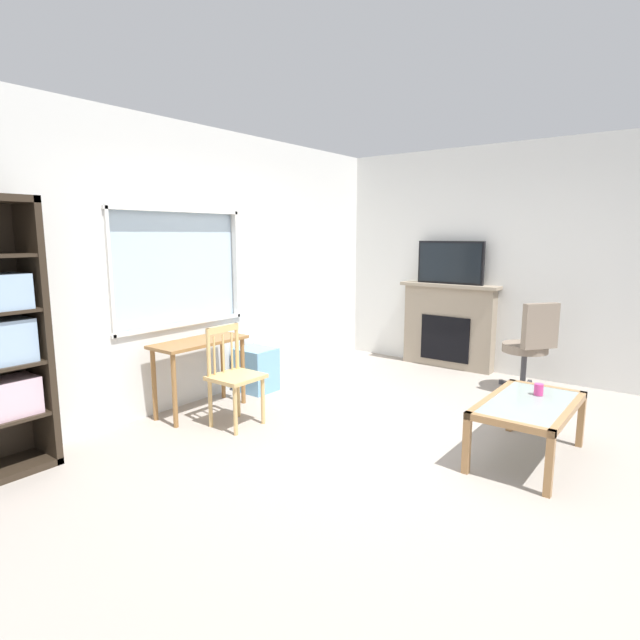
{
  "coord_description": "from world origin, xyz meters",
  "views": [
    {
      "loc": [
        -3.48,
        -1.92,
        1.7
      ],
      "look_at": [
        0.1,
        0.8,
        0.95
      ],
      "focal_mm": 28.64,
      "sensor_mm": 36.0,
      "label": 1
    }
  ],
  "objects_px": {
    "wooden_chair": "(233,375)",
    "plastic_drawer_unit": "(256,370)",
    "desk_under_window": "(200,353)",
    "sippy_cup": "(539,389)",
    "coffee_table": "(529,410)",
    "tv": "(450,263)",
    "fireplace": "(448,325)",
    "office_chair": "(531,343)"
  },
  "relations": [
    {
      "from": "wooden_chair",
      "to": "plastic_drawer_unit",
      "type": "distance_m",
      "value": 1.05
    },
    {
      "from": "desk_under_window",
      "to": "sippy_cup",
      "type": "distance_m",
      "value": 3.02
    },
    {
      "from": "plastic_drawer_unit",
      "to": "coffee_table",
      "type": "xyz_separation_m",
      "value": [
        -0.0,
        -2.88,
        0.16
      ]
    },
    {
      "from": "wooden_chair",
      "to": "plastic_drawer_unit",
      "type": "bearing_deg",
      "value": 33.34
    },
    {
      "from": "desk_under_window",
      "to": "sippy_cup",
      "type": "bearing_deg",
      "value": -70.48
    },
    {
      "from": "tv",
      "to": "coffee_table",
      "type": "xyz_separation_m",
      "value": [
        -2.24,
        -1.63,
        -0.96
      ]
    },
    {
      "from": "fireplace",
      "to": "coffee_table",
      "type": "bearing_deg",
      "value": -144.25
    },
    {
      "from": "plastic_drawer_unit",
      "to": "office_chair",
      "type": "bearing_deg",
      "value": -54.1
    },
    {
      "from": "desk_under_window",
      "to": "plastic_drawer_unit",
      "type": "distance_m",
      "value": 0.88
    },
    {
      "from": "desk_under_window",
      "to": "tv",
      "type": "distance_m",
      "value": 3.36
    },
    {
      "from": "desk_under_window",
      "to": "office_chair",
      "type": "bearing_deg",
      "value": -42.78
    },
    {
      "from": "fireplace",
      "to": "wooden_chair",
      "type": "bearing_deg",
      "value": 167.44
    },
    {
      "from": "desk_under_window",
      "to": "fireplace",
      "type": "height_order",
      "value": "fireplace"
    },
    {
      "from": "desk_under_window",
      "to": "plastic_drawer_unit",
      "type": "height_order",
      "value": "desk_under_window"
    },
    {
      "from": "desk_under_window",
      "to": "plastic_drawer_unit",
      "type": "relative_size",
      "value": 1.97
    },
    {
      "from": "plastic_drawer_unit",
      "to": "sippy_cup",
      "type": "relative_size",
      "value": 5.28
    },
    {
      "from": "sippy_cup",
      "to": "fireplace",
      "type": "bearing_deg",
      "value": 38.58
    },
    {
      "from": "plastic_drawer_unit",
      "to": "office_chair",
      "type": "xyz_separation_m",
      "value": [
        1.75,
        -2.41,
        0.32
      ]
    },
    {
      "from": "fireplace",
      "to": "coffee_table",
      "type": "height_order",
      "value": "fireplace"
    },
    {
      "from": "fireplace",
      "to": "office_chair",
      "type": "height_order",
      "value": "fireplace"
    },
    {
      "from": "desk_under_window",
      "to": "tv",
      "type": "xyz_separation_m",
      "value": [
        3.04,
        -1.21,
        0.78
      ]
    },
    {
      "from": "fireplace",
      "to": "sippy_cup",
      "type": "bearing_deg",
      "value": -141.42
    },
    {
      "from": "desk_under_window",
      "to": "sippy_cup",
      "type": "height_order",
      "value": "desk_under_window"
    },
    {
      "from": "office_chair",
      "to": "plastic_drawer_unit",
      "type": "bearing_deg",
      "value": 125.9
    },
    {
      "from": "tv",
      "to": "office_chair",
      "type": "height_order",
      "value": "tv"
    },
    {
      "from": "plastic_drawer_unit",
      "to": "fireplace",
      "type": "bearing_deg",
      "value": -29.16
    },
    {
      "from": "plastic_drawer_unit",
      "to": "office_chair",
      "type": "relative_size",
      "value": 0.47
    },
    {
      "from": "desk_under_window",
      "to": "fireplace",
      "type": "relative_size",
      "value": 0.74
    },
    {
      "from": "tv",
      "to": "plastic_drawer_unit",
      "type": "bearing_deg",
      "value": 150.64
    },
    {
      "from": "wooden_chair",
      "to": "plastic_drawer_unit",
      "type": "relative_size",
      "value": 1.89
    },
    {
      "from": "tv",
      "to": "coffee_table",
      "type": "height_order",
      "value": "tv"
    },
    {
      "from": "desk_under_window",
      "to": "coffee_table",
      "type": "relative_size",
      "value": 0.88
    },
    {
      "from": "desk_under_window",
      "to": "sippy_cup",
      "type": "relative_size",
      "value": 10.42
    },
    {
      "from": "desk_under_window",
      "to": "plastic_drawer_unit",
      "type": "bearing_deg",
      "value": 3.55
    },
    {
      "from": "fireplace",
      "to": "office_chair",
      "type": "xyz_separation_m",
      "value": [
        -0.51,
        -1.16,
        0.01
      ]
    },
    {
      "from": "wooden_chair",
      "to": "tv",
      "type": "xyz_separation_m",
      "value": [
        3.09,
        -0.69,
        0.89
      ]
    },
    {
      "from": "fireplace",
      "to": "tv",
      "type": "relative_size",
      "value": 1.48
    },
    {
      "from": "fireplace",
      "to": "tv",
      "type": "height_order",
      "value": "tv"
    },
    {
      "from": "desk_under_window",
      "to": "wooden_chair",
      "type": "distance_m",
      "value": 0.53
    },
    {
      "from": "fireplace",
      "to": "tv",
      "type": "bearing_deg",
      "value": -180.0
    },
    {
      "from": "tv",
      "to": "coffee_table",
      "type": "distance_m",
      "value": 2.93
    },
    {
      "from": "office_chair",
      "to": "sippy_cup",
      "type": "xyz_separation_m",
      "value": [
        -1.55,
        -0.48,
        -0.05
      ]
    }
  ]
}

